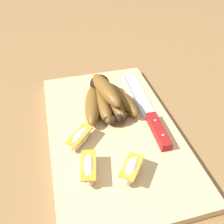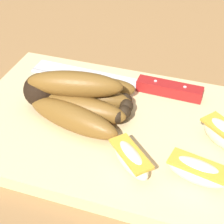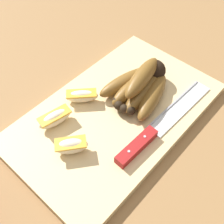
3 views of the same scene
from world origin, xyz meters
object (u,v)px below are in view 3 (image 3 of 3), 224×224
Objects in this scene: apple_wedge_near at (55,118)px; banana_bunch at (141,85)px; chefs_knife at (153,132)px; apple_wedge_far at (71,146)px; apple_wedge_middle at (82,96)px.

banana_bunch is at bearing -22.85° from apple_wedge_near.
apple_wedge_far is (-0.13, 0.09, 0.01)m from chefs_knife.
banana_bunch is 0.20m from apple_wedge_far.
banana_bunch reaches higher than apple_wedge_near.
apple_wedge_near reaches higher than chefs_knife.
apple_wedge_near is 0.08m from apple_wedge_middle.
apple_wedge_middle is (0.08, 0.00, -0.00)m from apple_wedge_near.
banana_bunch is at bearing 51.24° from chefs_knife.
chefs_knife is 0.16m from apple_wedge_far.
apple_wedge_near is 0.08m from apple_wedge_far.
apple_wedge_middle is at bearing 142.09° from banana_bunch.
apple_wedge_far is at bearing 178.92° from banana_bunch.
apple_wedge_near is (-0.18, 0.08, -0.01)m from banana_bunch.
chefs_knife is 0.19m from apple_wedge_near.
apple_wedge_far reaches higher than apple_wedge_middle.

